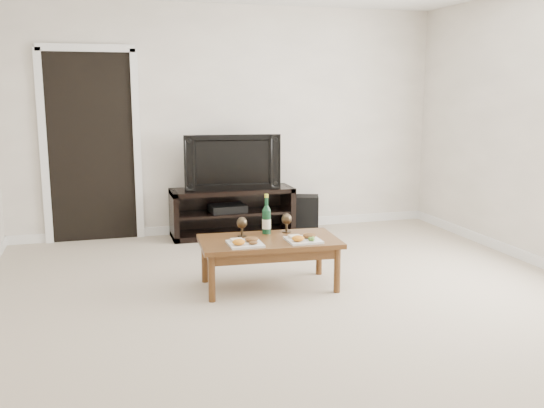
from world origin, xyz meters
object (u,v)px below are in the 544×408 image
(coffee_table, at_px, (269,263))
(subwoofer, at_px, (307,212))
(television, at_px, (232,161))
(media_console, at_px, (232,212))

(coffee_table, bearing_deg, subwoofer, 62.43)
(television, bearing_deg, subwoofer, 11.33)
(media_console, distance_m, television, 0.58)
(television, height_order, subwoofer, television)
(media_console, height_order, television, television)
(television, bearing_deg, coffee_table, -86.46)
(coffee_table, bearing_deg, television, 87.05)
(subwoofer, xyz_separation_m, coffee_table, (-1.03, -1.97, 0.01))
(media_console, bearing_deg, subwoofer, 4.84)
(subwoofer, bearing_deg, television, -156.62)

